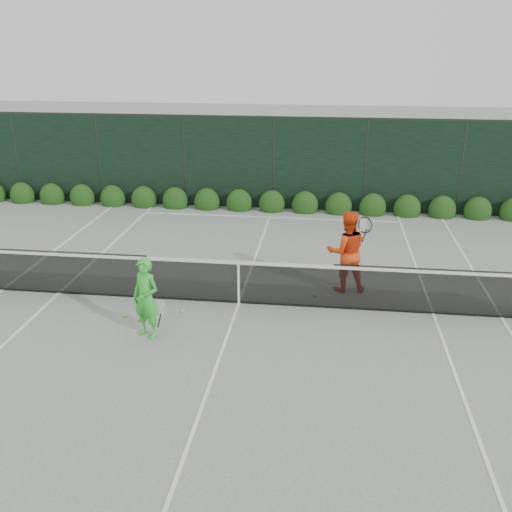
# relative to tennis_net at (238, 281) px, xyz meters

# --- Properties ---
(ground) EXTENTS (80.00, 80.00, 0.00)m
(ground) POSITION_rel_tennis_net_xyz_m (0.02, 0.00, -0.53)
(ground) COLOR gray
(ground) RESTS_ON ground
(tennis_net) EXTENTS (12.90, 0.10, 1.07)m
(tennis_net) POSITION_rel_tennis_net_xyz_m (0.00, 0.00, 0.00)
(tennis_net) COLOR black
(tennis_net) RESTS_ON ground
(player_woman) EXTENTS (0.69, 0.59, 1.60)m
(player_woman) POSITION_rel_tennis_net_xyz_m (-1.49, -1.65, 0.26)
(player_woman) COLOR green
(player_woman) RESTS_ON ground
(player_man) EXTENTS (1.02, 0.86, 1.86)m
(player_man) POSITION_rel_tennis_net_xyz_m (2.32, 1.00, 0.40)
(player_man) COLOR #F64614
(player_man) RESTS_ON ground
(court_lines) EXTENTS (11.03, 23.83, 0.01)m
(court_lines) POSITION_rel_tennis_net_xyz_m (0.02, 0.00, -0.53)
(court_lines) COLOR white
(court_lines) RESTS_ON ground
(windscreen_fence) EXTENTS (32.00, 21.07, 3.06)m
(windscreen_fence) POSITION_rel_tennis_net_xyz_m (0.02, -2.71, 0.98)
(windscreen_fence) COLOR black
(windscreen_fence) RESTS_ON ground
(hedge_row) EXTENTS (31.66, 0.65, 0.94)m
(hedge_row) POSITION_rel_tennis_net_xyz_m (0.02, 7.15, -0.30)
(hedge_row) COLOR #11380F
(hedge_row) RESTS_ON ground
(tennis_balls) EXTENTS (3.93, 2.16, 0.07)m
(tennis_balls) POSITION_rel_tennis_net_xyz_m (-0.88, -0.33, -0.50)
(tennis_balls) COLOR #C4DE31
(tennis_balls) RESTS_ON ground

